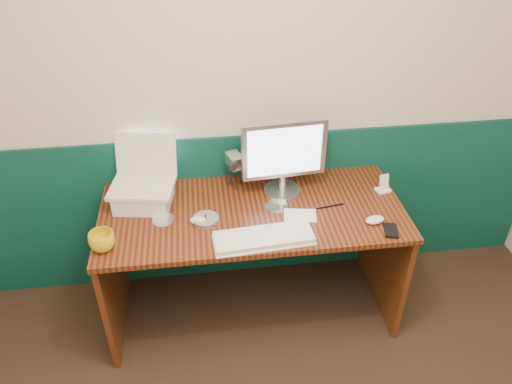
{
  "coord_description": "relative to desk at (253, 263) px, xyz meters",
  "views": [
    {
      "loc": [
        -0.35,
        -0.7,
        2.33
      ],
      "look_at": [
        -0.1,
        1.23,
        0.97
      ],
      "focal_mm": 35.0,
      "sensor_mm": 36.0,
      "label": 1
    }
  ],
  "objects": [
    {
      "name": "laptop_riser",
      "position": [
        -0.56,
        0.13,
        0.42
      ],
      "size": [
        0.32,
        0.28,
        0.1
      ],
      "primitive_type": "cube",
      "rotation": [
        0.0,
        0.0,
        -0.17
      ],
      "color": "silver",
      "rests_on": "desk"
    },
    {
      "name": "back_wall",
      "position": [
        0.1,
        0.37,
        0.88
      ],
      "size": [
        3.5,
        0.04,
        2.5
      ],
      "primitive_type": "cube",
      "color": "beige",
      "rests_on": "ground"
    },
    {
      "name": "mug",
      "position": [
        -0.74,
        -0.21,
        0.42
      ],
      "size": [
        0.16,
        0.16,
        0.1
      ],
      "primitive_type": "imported",
      "rotation": [
        0.0,
        0.0,
        0.37
      ],
      "color": "gold",
      "rests_on": "desk"
    },
    {
      "name": "wainscot",
      "position": [
        0.1,
        0.36,
        0.12
      ],
      "size": [
        3.48,
        0.02,
        1.0
      ],
      "primitive_type": "cube",
      "color": "#08362D",
      "rests_on": "ground"
    },
    {
      "name": "cd_spindle",
      "position": [
        -0.25,
        -0.07,
        0.39
      ],
      "size": [
        0.13,
        0.13,
        0.03
      ],
      "primitive_type": "cylinder",
      "color": "#B4BAC4",
      "rests_on": "desk"
    },
    {
      "name": "camcorder",
      "position": [
        -0.07,
        0.24,
        0.46
      ],
      "size": [
        0.11,
        0.13,
        0.18
      ],
      "primitive_type": null,
      "rotation": [
        0.0,
        0.0,
        0.29
      ],
      "color": "#BABABF",
      "rests_on": "desk"
    },
    {
      "name": "dock",
      "position": [
        0.74,
        0.08,
        0.38
      ],
      "size": [
        0.09,
        0.07,
        0.01
      ],
      "primitive_type": "cube",
      "rotation": [
        0.0,
        0.0,
        0.24
      ],
      "color": "white",
      "rests_on": "desk"
    },
    {
      "name": "music_player",
      "position": [
        0.74,
        0.08,
        0.43
      ],
      "size": [
        0.06,
        0.04,
        0.09
      ],
      "primitive_type": "cube",
      "rotation": [
        -0.17,
        0.0,
        0.24
      ],
      "color": "white",
      "rests_on": "dock"
    },
    {
      "name": "cd_loose_a",
      "position": [
        -0.46,
        -0.02,
        0.38
      ],
      "size": [
        0.12,
        0.12,
        0.0
      ],
      "primitive_type": "cylinder",
      "color": "silver",
      "rests_on": "desk"
    },
    {
      "name": "cd_loose_b",
      "position": [
        0.13,
        0.02,
        0.38
      ],
      "size": [
        0.12,
        0.12,
        0.0
      ],
      "primitive_type": "cylinder",
      "color": "silver",
      "rests_on": "desk"
    },
    {
      "name": "mouse_left",
      "position": [
        -0.28,
        -0.08,
        0.39
      ],
      "size": [
        0.11,
        0.09,
        0.03
      ],
      "primitive_type": "ellipsoid",
      "rotation": [
        0.0,
        0.0,
        -0.33
      ],
      "color": "white",
      "rests_on": "desk"
    },
    {
      "name": "keyboard",
      "position": [
        0.02,
        -0.25,
        0.39
      ],
      "size": [
        0.49,
        0.2,
        0.03
      ],
      "primitive_type": "cube",
      "rotation": [
        0.0,
        0.0,
        0.08
      ],
      "color": "white",
      "rests_on": "desk"
    },
    {
      "name": "papers",
      "position": [
        0.24,
        -0.08,
        0.38
      ],
      "size": [
        0.18,
        0.14,
        0.0
      ],
      "primitive_type": "cube",
      "rotation": [
        0.0,
        0.0,
        -0.16
      ],
      "color": "silver",
      "rests_on": "desk"
    },
    {
      "name": "desk",
      "position": [
        0.0,
        0.0,
        0.0
      ],
      "size": [
        1.6,
        0.7,
        0.75
      ],
      "primitive_type": "cube",
      "color": "#3A100A",
      "rests_on": "ground"
    },
    {
      "name": "pda",
      "position": [
        0.66,
        -0.26,
        0.38
      ],
      "size": [
        0.09,
        0.12,
        0.01
      ],
      "primitive_type": "cube",
      "rotation": [
        0.0,
        0.0,
        -0.23
      ],
      "color": "black",
      "rests_on": "desk"
    },
    {
      "name": "pen",
      "position": [
        0.41,
        -0.02,
        0.38
      ],
      "size": [
        0.15,
        0.03,
        0.01
      ],
      "primitive_type": "cylinder",
      "rotation": [
        0.0,
        1.57,
        0.15
      ],
      "color": "black",
      "rests_on": "desk"
    },
    {
      "name": "monitor",
      "position": [
        0.18,
        0.15,
        0.6
      ],
      "size": [
        0.46,
        0.16,
        0.45
      ],
      "primitive_type": null,
      "rotation": [
        0.0,
        0.0,
        0.08
      ],
      "color": "#B6B6BB",
      "rests_on": "desk"
    },
    {
      "name": "laptop",
      "position": [
        -0.56,
        0.13,
        0.61
      ],
      "size": [
        0.36,
        0.3,
        0.27
      ],
      "primitive_type": null,
      "rotation": [
        0.0,
        0.0,
        -0.17
      ],
      "color": "silver",
      "rests_on": "laptop_riser"
    },
    {
      "name": "mouse_right",
      "position": [
        0.6,
        -0.18,
        0.39
      ],
      "size": [
        0.11,
        0.08,
        0.03
      ],
      "primitive_type": "ellipsoid",
      "rotation": [
        0.0,
        0.0,
        0.22
      ],
      "color": "silver",
      "rests_on": "desk"
    }
  ]
}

